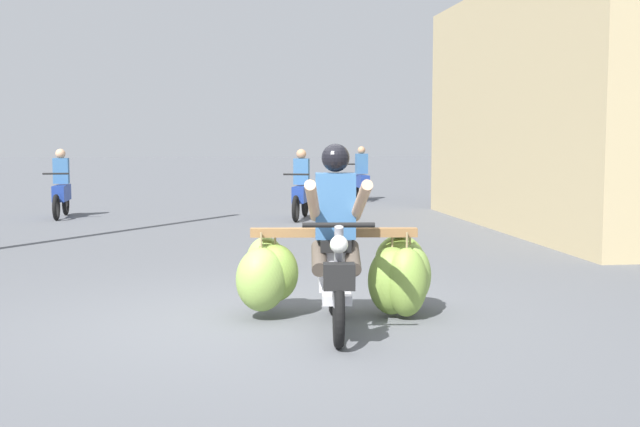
# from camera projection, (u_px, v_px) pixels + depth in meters

# --- Properties ---
(ground_plane) EXTENTS (120.00, 120.00, 0.00)m
(ground_plane) POSITION_uv_depth(u_px,v_px,m) (264.00, 324.00, 7.05)
(ground_plane) COLOR #56595E
(motorbike_main_loaded) EXTENTS (1.87, 1.87, 1.58)m
(motorbike_main_loaded) POSITION_uv_depth(u_px,v_px,m) (344.00, 267.00, 7.21)
(motorbike_main_loaded) COLOR black
(motorbike_main_loaded) RESTS_ON ground
(motorbike_distant_ahead_left) EXTENTS (0.50, 1.62, 1.40)m
(motorbike_distant_ahead_left) POSITION_uv_depth(u_px,v_px,m) (61.00, 190.00, 16.40)
(motorbike_distant_ahead_left) COLOR black
(motorbike_distant_ahead_left) RESTS_ON ground
(motorbike_distant_ahead_right) EXTENTS (0.50, 1.62, 1.40)m
(motorbike_distant_ahead_right) POSITION_uv_depth(u_px,v_px,m) (361.00, 178.00, 20.92)
(motorbike_distant_ahead_right) COLOR black
(motorbike_distant_ahead_right) RESTS_ON ground
(motorbike_distant_far_ahead) EXTENTS (0.65, 1.58, 1.40)m
(motorbike_distant_far_ahead) POSITION_uv_depth(u_px,v_px,m) (301.00, 191.00, 16.10)
(motorbike_distant_far_ahead) COLOR black
(motorbike_distant_far_ahead) RESTS_ON ground
(shopfront_building) EXTENTS (3.20, 8.17, 4.31)m
(shopfront_building) POSITION_uv_depth(u_px,v_px,m) (581.00, 108.00, 14.32)
(shopfront_building) COLOR tan
(shopfront_building) RESTS_ON ground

